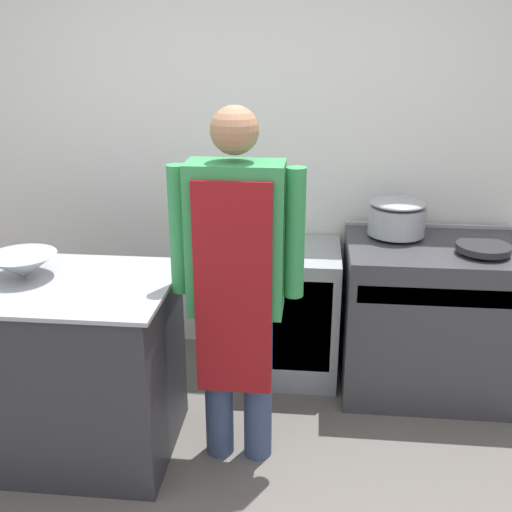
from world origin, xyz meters
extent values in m
cube|color=white|center=(0.00, 1.92, 1.35)|extent=(8.00, 0.05, 2.70)
cube|color=#2D2D33|center=(-0.94, 0.69, 0.45)|extent=(1.21, 0.73, 0.90)
cube|color=#9EA0A8|center=(-0.94, 0.69, 0.91)|extent=(1.26, 0.76, 0.02)
cube|color=#38383D|center=(1.06, 1.48, 0.45)|extent=(1.03, 0.73, 0.90)
cube|color=#9EA0A8|center=(1.06, 1.13, 0.74)|extent=(0.94, 0.03, 0.10)
cube|color=#9EA0A8|center=(1.06, 1.83, 0.91)|extent=(1.03, 0.03, 0.02)
cube|color=#93999E|center=(0.20, 1.58, 0.41)|extent=(0.62, 0.60, 0.81)
cube|color=silver|center=(0.20, 1.29, 0.45)|extent=(0.53, 0.02, 0.57)
cylinder|color=#38476B|center=(-0.09, 0.72, 0.40)|extent=(0.14, 0.14, 0.80)
cylinder|color=#38476B|center=(0.10, 0.72, 0.40)|extent=(0.14, 0.14, 0.80)
cube|color=#338C4C|center=(0.00, 0.72, 1.15)|extent=(0.43, 0.22, 0.70)
cube|color=maroon|center=(0.00, 0.60, 0.94)|extent=(0.35, 0.02, 1.01)
cylinder|color=#338C4C|center=(-0.26, 0.72, 1.19)|extent=(0.09, 0.09, 0.60)
cylinder|color=#338C4C|center=(0.26, 0.72, 1.19)|extent=(0.09, 0.09, 0.60)
sphere|color=#9E7051|center=(0.00, 0.72, 1.64)|extent=(0.21, 0.21, 0.21)
cone|color=#9EA0A8|center=(-1.03, 0.73, 0.98)|extent=(0.33, 0.33, 0.12)
cylinder|color=#9EA0A8|center=(0.83, 1.61, 1.00)|extent=(0.33, 0.33, 0.16)
ellipsoid|color=#9EA0A8|center=(0.83, 1.61, 1.11)|extent=(0.32, 0.32, 0.06)
cylinder|color=#262628|center=(1.26, 1.35, 0.94)|extent=(0.29, 0.29, 0.04)
camera|label=1|loc=(0.35, -1.80, 2.01)|focal=42.00mm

